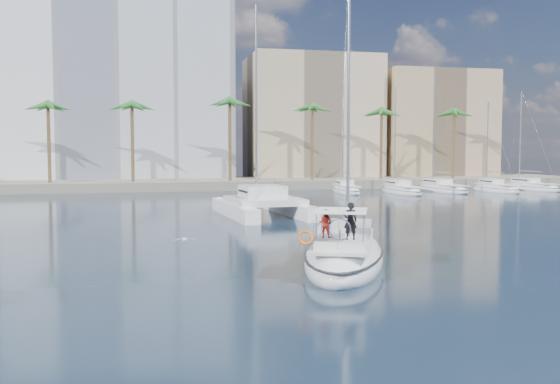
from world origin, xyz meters
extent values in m
plane|color=black|center=(0.00, 0.00, 0.00)|extent=(160.00, 160.00, 0.00)
cube|color=gray|center=(0.00, 61.00, 0.60)|extent=(120.00, 14.00, 1.20)
cube|color=white|center=(-12.00, 73.00, 14.00)|extent=(42.00, 16.00, 28.00)
cube|color=tan|center=(22.00, 70.00, 10.00)|extent=(20.00, 14.00, 20.00)
cube|color=tan|center=(42.00, 68.00, 9.00)|extent=(18.00, 12.00, 18.00)
cylinder|color=brown|center=(0.00, 57.00, 5.25)|extent=(0.44, 0.44, 10.50)
sphere|color=#266625|center=(0.00, 57.00, 10.50)|extent=(3.60, 3.60, 3.60)
cylinder|color=brown|center=(34.00, 57.00, 5.25)|extent=(0.44, 0.44, 10.50)
sphere|color=#266625|center=(34.00, 57.00, 10.50)|extent=(3.60, 3.60, 3.60)
ellipsoid|color=white|center=(4.25, 1.38, 0.35)|extent=(7.65, 11.90, 2.36)
ellipsoid|color=black|center=(4.25, 1.38, 0.68)|extent=(7.72, 12.02, 0.18)
cube|color=silver|center=(4.16, 1.18, 1.24)|extent=(5.61, 8.88, 0.12)
cube|color=silver|center=(4.66, 2.39, 1.60)|extent=(3.66, 4.37, 0.60)
cube|color=black|center=(4.66, 2.39, 1.62)|extent=(3.51, 3.97, 0.14)
cylinder|color=#B7BABF|center=(5.16, 3.61, 8.76)|extent=(0.15, 0.15, 14.92)
cylinder|color=#B7BABF|center=(4.29, 1.48, 2.80)|extent=(1.84, 4.30, 0.11)
cube|color=silver|center=(3.34, -0.85, 1.48)|extent=(3.07, 3.45, 0.36)
cube|color=white|center=(3.30, -0.95, 2.85)|extent=(3.07, 3.45, 0.04)
torus|color=silver|center=(2.92, -1.86, 2.15)|extent=(0.91, 0.41, 0.96)
torus|color=#FF620D|center=(1.47, -1.74, 1.85)|extent=(0.66, 0.42, 0.64)
imported|color=black|center=(3.49, -1.56, 2.47)|extent=(0.63, 0.46, 1.61)
imported|color=maroon|center=(2.64, -0.72, 2.29)|extent=(0.77, 0.74, 1.25)
cube|color=white|center=(2.34, 23.55, 0.55)|extent=(2.15, 12.07, 1.10)
cube|color=white|center=(7.13, 23.94, 0.55)|extent=(2.15, 12.07, 1.10)
cube|color=silver|center=(4.78, 23.15, 1.30)|extent=(5.91, 7.01, 0.50)
cube|color=silver|center=(4.73, 23.74, 2.00)|extent=(3.58, 3.85, 1.00)
cube|color=black|center=(4.73, 23.74, 2.05)|extent=(3.56, 3.38, 0.18)
cylinder|color=#B7BABF|center=(4.59, 25.54, 9.51)|extent=(0.18, 0.18, 16.01)
ellipsoid|color=silver|center=(-3.00, 5.47, 0.88)|extent=(0.22, 0.42, 0.20)
sphere|color=silver|center=(-3.00, 5.67, 0.90)|extent=(0.11, 0.11, 0.11)
cube|color=gray|center=(-3.30, 5.47, 0.91)|extent=(0.48, 0.17, 0.11)
cube|color=gray|center=(-2.70, 5.47, 0.91)|extent=(0.48, 0.17, 0.11)
camera|label=1|loc=(-5.31, -26.52, 5.54)|focal=40.00mm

